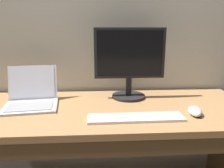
% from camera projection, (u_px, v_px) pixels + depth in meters
% --- Properties ---
extents(desk, '(1.83, 0.68, 0.76)m').
position_uv_depth(desk, '(99.00, 141.00, 1.34)').
color(desk, '#A87A4C').
rests_on(desk, ground).
extents(laptop_silver, '(0.33, 0.33, 0.22)m').
position_uv_depth(laptop_silver, '(31.00, 97.00, 1.33)').
color(laptop_silver, silver).
rests_on(laptop_silver, desk).
extents(external_monitor, '(0.45, 0.22, 0.45)m').
position_uv_depth(external_monitor, '(129.00, 61.00, 1.41)').
color(external_monitor, black).
rests_on(external_monitor, desk).
extents(wired_keyboard, '(0.49, 0.12, 0.02)m').
position_uv_depth(wired_keyboard, '(135.00, 118.00, 1.13)').
color(wired_keyboard, white).
rests_on(wired_keyboard, desk).
extents(computer_mouse, '(0.09, 0.13, 0.04)m').
position_uv_depth(computer_mouse, '(194.00, 111.00, 1.19)').
color(computer_mouse, white).
rests_on(computer_mouse, desk).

